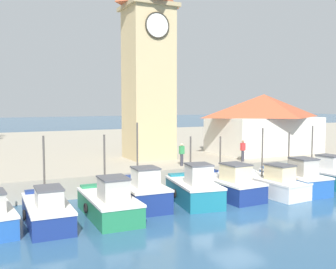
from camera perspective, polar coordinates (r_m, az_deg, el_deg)
ground_plane at (r=21.38m, az=9.92°, el=-11.09°), size 300.00×300.00×0.00m
quay_wharf at (r=45.17m, az=-10.01°, el=-1.94°), size 120.00×40.00×1.32m
fishing_boat_left_outer at (r=19.84m, az=-17.16°, el=-10.45°), size 2.06×5.13×4.18m
fishing_boat_left_inner at (r=20.31m, az=-8.57°, el=-9.78°), size 2.26×5.20×4.13m
fishing_boat_mid_left at (r=22.07m, az=-3.93°, el=-8.36°), size 2.32×4.53×4.65m
fishing_boat_center at (r=22.85m, az=3.81°, el=-7.91°), size 2.76×4.79×3.81m
fishing_boat_mid_right at (r=24.59m, az=8.55°, el=-7.23°), size 2.44×5.33×3.67m
fishing_boat_right_inner at (r=25.80m, az=14.55°, el=-6.89°), size 2.40×5.33×4.15m
fishing_boat_right_outer at (r=26.99m, az=17.94°, el=-6.23°), size 2.35×4.92×3.80m
fishing_boat_far_right at (r=29.54m, az=21.11°, el=-5.47°), size 2.33×4.99×4.14m
clock_tower at (r=31.66m, az=-2.88°, el=11.05°), size 3.88×3.88×16.77m
warehouse_right at (r=36.47m, az=13.69°, el=1.71°), size 9.40×6.35×5.21m
dock_worker_near_tower at (r=30.25m, az=10.81°, el=-2.29°), size 0.34×0.22×1.62m
dock_worker_along_quay at (r=27.71m, az=2.01°, el=-2.84°), size 0.34×0.22×1.62m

